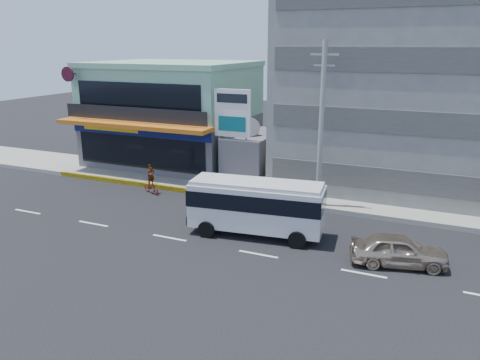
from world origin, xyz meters
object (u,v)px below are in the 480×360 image
shop_building (174,116)px  billboard (233,119)px  satellite_dish (249,135)px  minibus (256,203)px  utility_pole_near (321,126)px  motorcycle_rider (151,184)px  concrete_building (407,86)px  sedan (399,250)px

shop_building → billboard: shop_building is taller
satellite_dish → minibus: (4.00, -8.78, -1.82)m
utility_pole_near → motorcycle_rider: (-11.14, -1.34, -4.48)m
shop_building → concrete_building: concrete_building is taller
billboard → motorcycle_rider: billboard is taller
sedan → shop_building: bearing=44.1°
concrete_building → motorcycle_rider: bearing=-149.4°
concrete_building → billboard: concrete_building is taller
shop_building → utility_pole_near: (14.00, -6.55, 1.15)m
satellite_dish → motorcycle_rider: (-5.14, -4.94, -2.91)m
satellite_dish → motorcycle_rider: 7.70m
utility_pole_near → motorcycle_rider: utility_pole_near is taller
shop_building → minibus: size_ratio=1.72×
minibus → utility_pole_near: bearing=68.9°
concrete_building → billboard: size_ratio=2.32×
concrete_building → minibus: (-6.00, -12.78, -5.25)m
utility_pole_near → billboard: bearing=164.5°
satellite_dish → concrete_building: bearing=21.8°
concrete_building → motorcycle_rider: (-15.14, -8.94, -6.33)m
utility_pole_near → motorcycle_rider: bearing=-173.1°
billboard → utility_pole_near: utility_pole_near is taller
sedan → motorcycle_rider: bearing=61.4°
concrete_building → billboard: bearing=-151.1°
satellite_dish → billboard: (-0.50, -1.80, 1.35)m
sedan → billboard: bearing=43.8°
concrete_building → satellite_dish: (-10.00, -4.00, -3.42)m
shop_building → billboard: 8.92m
sedan → motorcycle_rider: size_ratio=2.13×
concrete_building → sedan: concrete_building is taller
shop_building → sedan: size_ratio=2.87×
billboard → minibus: (4.50, -6.98, -3.18)m
shop_building → motorcycle_rider: 9.02m
motorcycle_rider → utility_pole_near: bearing=6.9°
sedan → motorcycle_rider: (-16.41, 4.56, -0.07)m
shop_building → billboard: (7.50, -4.75, 0.93)m
sedan → minibus: bearing=71.3°
minibus → motorcycle_rider: minibus is taller
sedan → satellite_dish: bearing=36.8°
minibus → sedan: bearing=-5.7°
sedan → concrete_building: bearing=-7.7°
shop_building → concrete_building: (18.00, 1.05, 3.00)m
shop_building → satellite_dish: bearing=-20.2°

